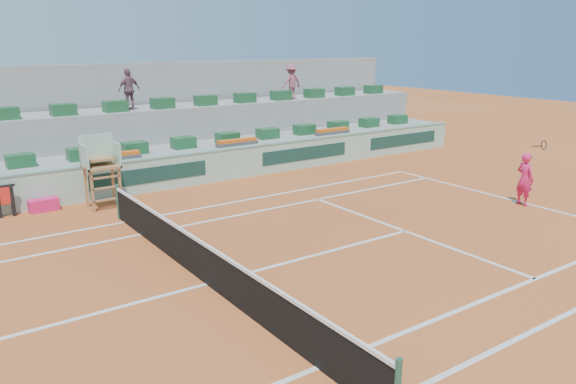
# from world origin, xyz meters

# --- Properties ---
(ground) EXTENTS (90.00, 90.00, 0.00)m
(ground) POSITION_xyz_m (0.00, 0.00, 0.00)
(ground) COLOR #A24A1F
(ground) RESTS_ON ground
(seating_tier_lower) EXTENTS (36.00, 4.00, 1.20)m
(seating_tier_lower) POSITION_xyz_m (0.00, 10.70, 0.60)
(seating_tier_lower) COLOR gray
(seating_tier_lower) RESTS_ON ground
(seating_tier_upper) EXTENTS (36.00, 2.40, 2.60)m
(seating_tier_upper) POSITION_xyz_m (0.00, 12.30, 1.30)
(seating_tier_upper) COLOR gray
(seating_tier_upper) RESTS_ON ground
(stadium_back_wall) EXTENTS (36.00, 0.40, 4.40)m
(stadium_back_wall) POSITION_xyz_m (0.00, 13.90, 2.20)
(stadium_back_wall) COLOR gray
(stadium_back_wall) RESTS_ON ground
(player_bag) EXTENTS (0.91, 0.40, 0.40)m
(player_bag) POSITION_xyz_m (-1.74, 8.13, 0.20)
(player_bag) COLOR #DE1D5F
(player_bag) RESTS_ON ground
(spectator_mid) EXTENTS (1.05, 0.64, 1.67)m
(spectator_mid) POSITION_xyz_m (2.68, 11.90, 3.44)
(spectator_mid) COLOR #764F5B
(spectator_mid) RESTS_ON seating_tier_upper
(spectator_right) EXTENTS (1.12, 0.71, 1.66)m
(spectator_right) POSITION_xyz_m (10.55, 11.62, 3.43)
(spectator_right) COLOR #914859
(spectator_right) RESTS_ON seating_tier_upper
(court_lines) EXTENTS (23.89, 11.09, 0.01)m
(court_lines) POSITION_xyz_m (0.00, 0.00, 0.01)
(court_lines) COLOR silver
(court_lines) RESTS_ON ground
(tennis_net) EXTENTS (0.10, 11.97, 1.10)m
(tennis_net) POSITION_xyz_m (0.00, 0.00, 0.53)
(tennis_net) COLOR black
(tennis_net) RESTS_ON ground
(advertising_hoarding) EXTENTS (36.00, 0.34, 1.26)m
(advertising_hoarding) POSITION_xyz_m (0.02, 8.50, 0.63)
(advertising_hoarding) COLOR #99C0AA
(advertising_hoarding) RESTS_ON ground
(umpire_chair) EXTENTS (1.10, 0.90, 2.40)m
(umpire_chair) POSITION_xyz_m (0.00, 7.50, 1.54)
(umpire_chair) COLOR olive
(umpire_chair) RESTS_ON ground
(seat_row_lower) EXTENTS (32.90, 0.60, 0.44)m
(seat_row_lower) POSITION_xyz_m (0.00, 9.80, 1.42)
(seat_row_lower) COLOR #1A4F2A
(seat_row_lower) RESTS_ON seating_tier_lower
(seat_row_upper) EXTENTS (32.90, 0.60, 0.44)m
(seat_row_upper) POSITION_xyz_m (0.00, 11.70, 2.82)
(seat_row_upper) COLOR #1A4F2A
(seat_row_upper) RESTS_ON seating_tier_upper
(flower_planters) EXTENTS (26.80, 0.36, 0.28)m
(flower_planters) POSITION_xyz_m (-1.50, 9.00, 1.33)
(flower_planters) COLOR #484848
(flower_planters) RESTS_ON seating_tier_lower
(towel_rack) EXTENTS (0.64, 0.11, 1.03)m
(towel_rack) POSITION_xyz_m (-2.83, 8.11, 0.60)
(towel_rack) COLOR black
(towel_rack) RESTS_ON ground
(tennis_player) EXTENTS (0.52, 0.91, 2.28)m
(tennis_player) POSITION_xyz_m (11.65, -0.34, 0.90)
(tennis_player) COLOR #DE1D5F
(tennis_player) RESTS_ON ground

